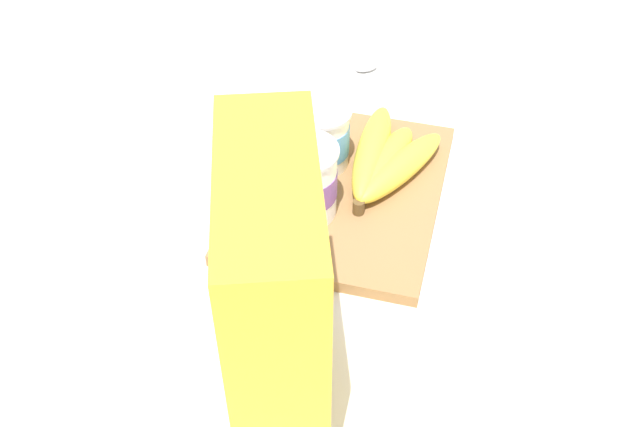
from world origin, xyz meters
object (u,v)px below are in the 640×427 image
cereal_box (275,302)px  banana_bunch (384,160)px  yogurt_cup_front (305,181)px  spoon (348,70)px  cutting_board (341,192)px  yogurt_cup_back (322,137)px

cereal_box → banana_bunch: 0.35m
yogurt_cup_front → banana_bunch: (0.09, -0.07, -0.03)m
spoon → cereal_box: bearing=-173.8°
cutting_board → yogurt_cup_back: size_ratio=3.65×
cutting_board → yogurt_cup_back: yogurt_cup_back is taller
spoon → cutting_board: bearing=-169.0°
cereal_box → yogurt_cup_back: size_ratio=3.50×
yogurt_cup_back → banana_bunch: (0.00, -0.08, -0.02)m
yogurt_cup_back → banana_bunch: 0.08m
cutting_board → banana_bunch: (0.04, -0.04, 0.03)m
cutting_board → banana_bunch: size_ratio=1.57×
yogurt_cup_front → banana_bunch: 0.12m
cereal_box → banana_bunch: cereal_box is taller
cutting_board → yogurt_cup_front: (-0.05, 0.03, 0.05)m
cereal_box → banana_bunch: size_ratio=1.51×
cereal_box → spoon: (0.54, 0.06, -0.14)m
yogurt_cup_front → cutting_board: bearing=-31.0°
cereal_box → yogurt_cup_front: cereal_box is taller
cutting_board → cereal_box: bearing=-178.2°
yogurt_cup_front → cereal_box: bearing=-170.6°
cereal_box → yogurt_cup_front: (0.24, 0.04, -0.08)m
cereal_box → spoon: cereal_box is taller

